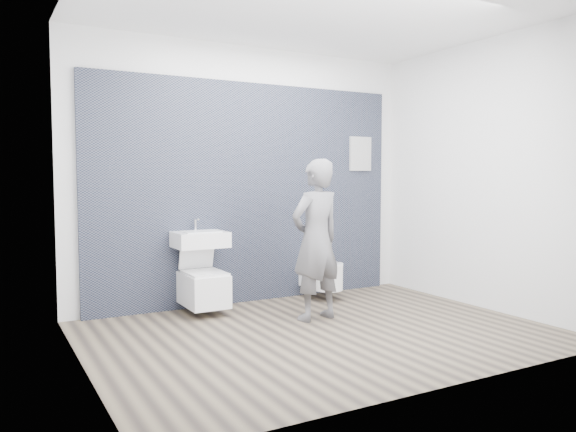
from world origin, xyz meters
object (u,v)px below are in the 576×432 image
toilet_rounded (323,275)px  washbasin (200,239)px  visitor (316,240)px  toilet_square (203,287)px

toilet_rounded → washbasin: bearing=176.7°
washbasin → visitor: 1.20m
washbasin → toilet_square: size_ratio=0.71×
toilet_square → visitor: 1.25m
toilet_rounded → visitor: bearing=-127.2°
toilet_square → toilet_rounded: bearing=-0.2°
washbasin → toilet_square: washbasin is taller
washbasin → toilet_rounded: bearing=-3.3°
toilet_square → visitor: (0.87, -0.75, 0.50)m
toilet_rounded → visitor: (-0.56, -0.74, 0.51)m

